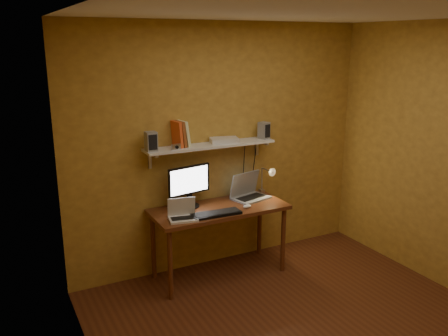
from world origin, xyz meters
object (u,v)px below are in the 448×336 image
desk_lamp (268,177)px  shelf_camera (176,147)px  speaker_left (151,141)px  keyboard (216,214)px  router (224,140)px  netbook (182,213)px  wall_shelf (210,146)px  monitor (189,184)px  desk (219,215)px  laptop (248,191)px  mouse (247,206)px  speaker_right (264,130)px

desk_lamp → shelf_camera: (-1.07, -0.01, 0.44)m
speaker_left → keyboard: bearing=-36.1°
router → netbook: bearing=-151.9°
wall_shelf → monitor: 0.45m
wall_shelf → shelf_camera: shelf_camera is taller
desk → wall_shelf: (0.00, 0.19, 0.69)m
desk → laptop: bearing=16.8°
laptop → desk_lamp: (0.25, 0.00, 0.14)m
mouse → netbook: bearing=165.8°
monitor → mouse: monitor is taller
speaker_left → desk: bearing=-16.4°
keyboard → mouse: 0.38m
monitor → speaker_right: size_ratio=2.65×
netbook → keyboard: 0.34m
desk → netbook: netbook is taller
mouse → speaker_right: (0.39, 0.33, 0.70)m
monitor → keyboard: 0.44m
netbook → router: size_ratio=1.03×
desk_lamp → speaker_right: size_ratio=2.10×
desk_lamp → desk: bearing=-169.2°
router → mouse: bearing=-76.4°
mouse → shelf_camera: bearing=145.3°
desk → laptop: laptop is taller
wall_shelf → monitor: bearing=-173.3°
netbook → speaker_left: speaker_left is taller
wall_shelf → shelf_camera: bearing=-169.5°
netbook → speaker_right: 1.32m
wall_shelf → desk: bearing=-90.0°
wall_shelf → mouse: (0.25, -0.34, -0.59)m
monitor → netbook: size_ratio=1.58×
monitor → mouse: 0.63m
keyboard → speaker_right: size_ratio=2.75×
laptop → shelf_camera: bearing=166.6°
laptop → shelf_camera: (-0.82, -0.01, 0.58)m
monitor → speaker_left: (-0.38, 0.01, 0.48)m
desk → shelf_camera: 0.85m
laptop → router: 0.63m
desk_lamp → shelf_camera: bearing=-179.6°
keyboard → laptop: bearing=33.4°
desk_lamp → router: router is taller
netbook → speaker_left: (-0.18, 0.30, 0.66)m
speaker_right → shelf_camera: (-1.05, -0.07, -0.06)m
speaker_left → router: (0.80, 0.03, -0.07)m
mouse → speaker_right: speaker_right is taller
shelf_camera → mouse: bearing=-21.8°
router → desk: bearing=-128.8°
wall_shelf → mouse: wall_shelf is taller
netbook → speaker_right: (1.10, 0.32, 0.66)m
keyboard → speaker_left: (-0.51, 0.36, 0.71)m
wall_shelf → router: 0.17m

